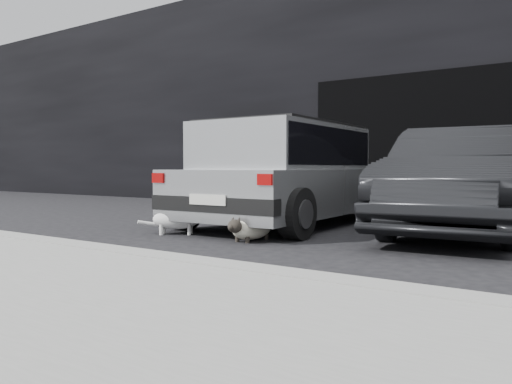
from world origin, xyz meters
The scene contains 9 objects.
ground centered at (0.00, 0.00, 0.00)m, with size 80.00×80.00×0.00m, color black.
building_facade centered at (1.00, 6.00, 2.50)m, with size 34.00×4.00×5.00m, color black.
garage_opening centered at (1.00, 3.99, 1.30)m, with size 4.00×0.10×2.60m, color black.
curb centered at (1.00, -2.60, 0.06)m, with size 18.00×0.25×0.12m, color gray.
sidewalk centered at (1.00, -3.80, 0.06)m, with size 18.00×2.20×0.11m, color gray.
silver_hatchback centered at (0.14, 0.73, 0.79)m, with size 1.98×3.93×1.44m.
second_car centered at (2.43, 1.09, 0.67)m, with size 1.42×4.06×1.34m, color black.
cat_siamese centered at (0.61, -0.95, 0.14)m, with size 0.34×0.87×0.30m.
cat_white centered at (-0.44, -0.94, 0.20)m, with size 0.74×0.59×0.40m.
Camera 1 is at (3.74, -5.51, 0.82)m, focal length 35.00 mm.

